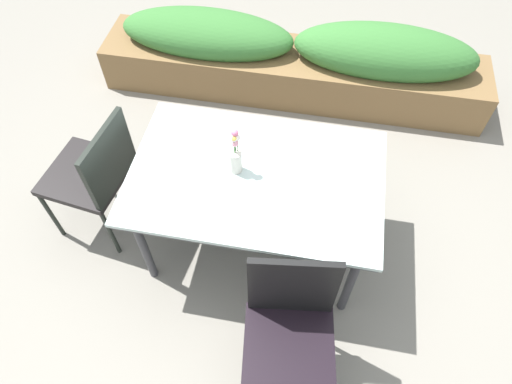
# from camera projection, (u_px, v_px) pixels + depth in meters

# --- Properties ---
(ground_plane) EXTENTS (12.00, 12.00, 0.00)m
(ground_plane) POSITION_uv_depth(u_px,v_px,m) (251.00, 251.00, 3.08)
(ground_plane) COLOR gray
(dining_table) EXTENTS (1.41, 0.92, 0.73)m
(dining_table) POSITION_uv_depth(u_px,v_px,m) (256.00, 182.00, 2.59)
(dining_table) COLOR #B2C6C1
(dining_table) RESTS_ON ground
(chair_end_left) EXTENTS (0.53, 0.53, 0.92)m
(chair_end_left) POSITION_uv_depth(u_px,v_px,m) (95.00, 172.00, 2.79)
(chair_end_left) COLOR black
(chair_end_left) RESTS_ON ground
(chair_near_right) EXTENTS (0.50, 0.50, 0.97)m
(chair_near_right) POSITION_uv_depth(u_px,v_px,m) (290.00, 326.00, 2.23)
(chair_near_right) COLOR black
(chair_near_right) RESTS_ON ground
(flower_vase) EXTENTS (0.07, 0.07, 0.30)m
(flower_vase) POSITION_uv_depth(u_px,v_px,m) (235.00, 156.00, 2.47)
(flower_vase) COLOR silver
(flower_vase) RESTS_ON dining_table
(planter_box) EXTENTS (3.14, 0.56, 0.69)m
(planter_box) POSITION_uv_depth(u_px,v_px,m) (295.00, 60.00, 3.76)
(planter_box) COLOR brown
(planter_box) RESTS_ON ground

